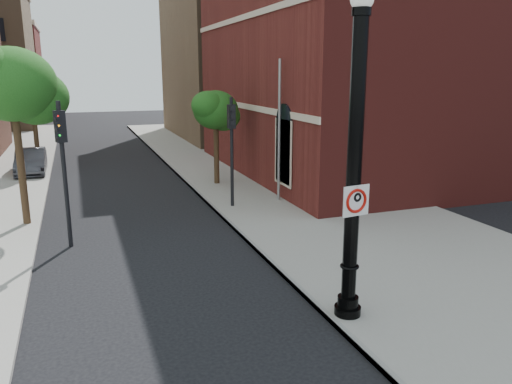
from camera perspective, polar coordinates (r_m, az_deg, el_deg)
name	(u,v)px	position (r m, az deg, el deg)	size (l,w,h in m)	color
ground	(231,329)	(10.51, -2.92, -15.36)	(120.00, 120.00, 0.00)	black
sidewalk_right	(296,193)	(21.30, 4.63, -0.10)	(8.00, 60.00, 0.12)	gray
curb_edge	(206,201)	(20.02, -5.71, -0.98)	(0.10, 60.00, 0.14)	gray
brick_wall_building	(438,49)	(29.48, 20.05, 15.08)	(22.30, 16.30, 12.50)	maroon
bg_building_tan_b	(308,48)	(43.10, 5.98, 16.06)	(22.00, 14.00, 14.00)	brown
lamppost	(354,178)	(9.99, 11.10, 1.54)	(0.56, 0.56, 6.58)	black
no_parking_sign	(356,200)	(9.93, 11.38, -0.95)	(0.62, 0.13, 0.62)	white
parked_car	(31,162)	(27.75, -24.32, 3.19)	(1.38, 3.97, 1.31)	#2F2F34
traffic_signal_left	(62,151)	(15.30, -21.27, 4.43)	(0.34, 0.38, 4.29)	black
traffic_signal_right	(232,135)	(18.49, -2.80, 6.55)	(0.27, 0.34, 4.19)	black
utility_pole	(279,133)	(19.38, 2.67, 6.75)	(0.11, 0.11, 5.56)	#999999
street_tree_a	(13,86)	(17.88, -25.98, 10.81)	(3.26, 2.94, 5.87)	#322214
street_tree_b	(33,96)	(28.14, -24.16, 9.95)	(2.72, 2.46, 4.91)	#322214
street_tree_c	(216,111)	(22.48, -4.59, 9.19)	(2.38, 2.15, 4.29)	#322214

